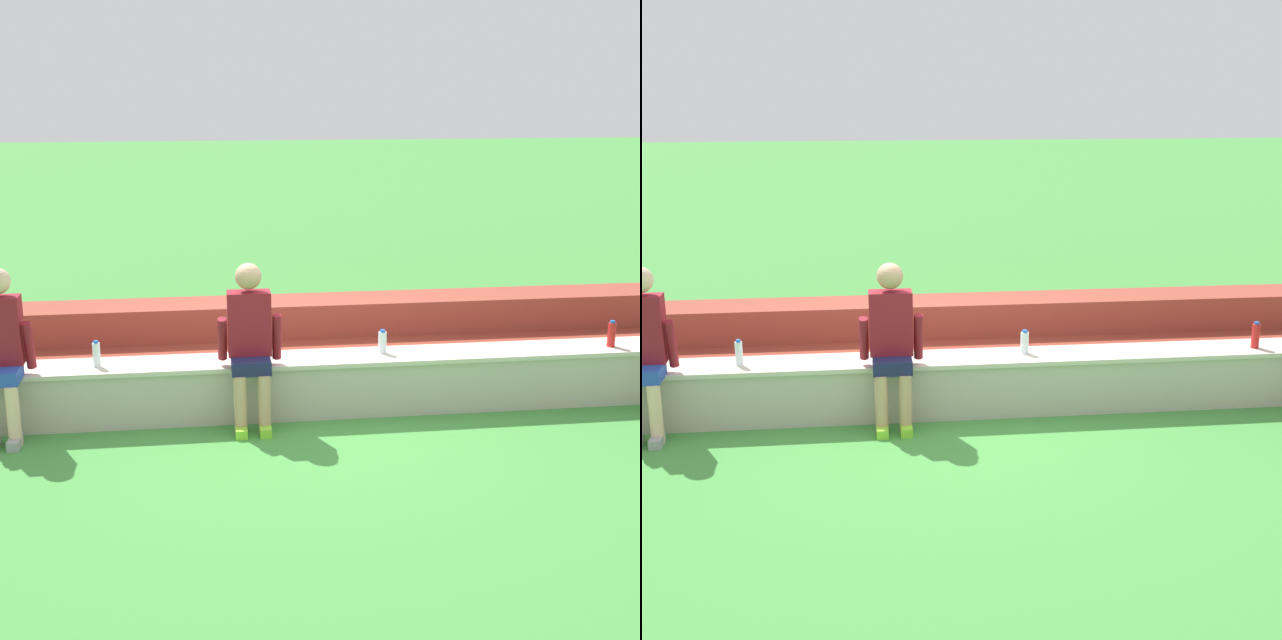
# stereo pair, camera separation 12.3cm
# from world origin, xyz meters

# --- Properties ---
(ground_plane) EXTENTS (80.00, 80.00, 0.00)m
(ground_plane) POSITION_xyz_m (0.00, 0.00, 0.00)
(ground_plane) COLOR #428E3D
(stone_seating_wall) EXTENTS (8.23, 0.50, 0.53)m
(stone_seating_wall) POSITION_xyz_m (0.00, 0.23, 0.28)
(stone_seating_wall) COLOR #B7AF9E
(stone_seating_wall) RESTS_ON ground
(brick_bleachers) EXTENTS (9.49, 1.19, 0.71)m
(brick_bleachers) POSITION_xyz_m (0.00, 1.47, 0.30)
(brick_bleachers) COLOR maroon
(brick_bleachers) RESTS_ON ground
(person_far_left) EXTENTS (0.51, 0.53, 1.47)m
(person_far_left) POSITION_xyz_m (-2.55, -0.02, 0.79)
(person_far_left) COLOR beige
(person_far_left) RESTS_ON ground
(person_left_of_center) EXTENTS (0.55, 0.53, 1.45)m
(person_left_of_center) POSITION_xyz_m (-0.47, -0.02, 0.79)
(person_left_of_center) COLOR tan
(person_left_of_center) RESTS_ON ground
(water_bottle_near_left) EXTENTS (0.07, 0.07, 0.24)m
(water_bottle_near_left) POSITION_xyz_m (-1.80, 0.20, 0.64)
(water_bottle_near_left) COLOR silver
(water_bottle_near_left) RESTS_ON stone_seating_wall
(water_bottle_center_gap) EXTENTS (0.07, 0.07, 0.25)m
(water_bottle_center_gap) POSITION_xyz_m (2.93, 0.18, 0.65)
(water_bottle_center_gap) COLOR red
(water_bottle_center_gap) RESTS_ON stone_seating_wall
(water_bottle_near_right) EXTENTS (0.08, 0.08, 0.22)m
(water_bottle_near_right) POSITION_xyz_m (0.75, 0.26, 0.64)
(water_bottle_near_right) COLOR silver
(water_bottle_near_right) RESTS_ON stone_seating_wall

